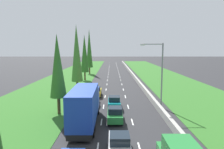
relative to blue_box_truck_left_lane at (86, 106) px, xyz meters
name	(u,v)px	position (x,y,z in m)	size (l,w,h in m)	color
ground_plane	(115,76)	(3.42, 39.95, -2.18)	(300.00, 300.00, 0.00)	#28282B
grass_verge_left	(73,76)	(-9.23, 39.95, -2.16)	(14.00, 140.00, 0.04)	#2D6623
grass_verge_right	(161,76)	(17.77, 39.95, -2.16)	(14.00, 140.00, 0.04)	#2D6623
median_barrier	(133,74)	(9.12, 39.95, -1.76)	(0.44, 120.00, 0.85)	#9E9B93
lane_markings	(115,76)	(3.42, 39.95, -2.18)	(3.64, 116.00, 0.01)	white
blue_box_truck_left_lane	(86,106)	(0.00, 0.00, 0.00)	(2.46, 9.40, 4.18)	black
silver_hatchback_centre_lane	(120,144)	(3.46, -5.98, -1.35)	(1.74, 3.90, 1.72)	silver
green_hatchback_centre_lane	(116,114)	(3.21, 1.16, -1.35)	(1.74, 3.90, 1.72)	#237A33
maroon_hatchback_left_lane	(93,99)	(-0.05, 8.01, -1.35)	(1.74, 3.90, 1.72)	maroon
teal_hatchback_centre_lane	(115,102)	(3.18, 6.34, -1.35)	(1.74, 3.90, 1.72)	teal
yellow_hatchback_left_lane	(97,91)	(0.11, 13.25, -1.35)	(1.74, 3.90, 1.72)	yellow
poplar_tree_second	(58,66)	(-3.87, 3.84, 3.90)	(2.05, 2.05, 10.06)	#4C3823
poplar_tree_third	(77,53)	(-3.63, 16.10, 5.18)	(2.12, 2.12, 12.63)	#4C3823
poplar_tree_fourth	(85,53)	(-4.21, 30.89, 4.82)	(2.10, 2.10, 11.90)	#4C3823
poplar_tree_fifth	(90,49)	(-4.45, 43.94, 6.09)	(2.16, 2.16, 14.43)	#4C3823
street_light_mast	(160,71)	(9.42, 6.48, 3.05)	(3.20, 0.28, 9.00)	gray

